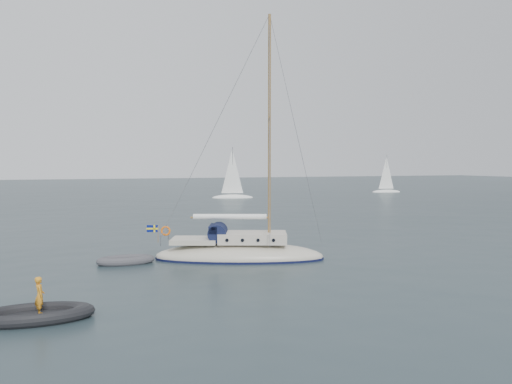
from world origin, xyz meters
name	(u,v)px	position (x,y,z in m)	size (l,w,h in m)	color
ground	(296,251)	(0.00, 0.00, 0.00)	(300.00, 300.00, 0.00)	black
sailboat	(239,240)	(-3.94, -1.24, 1.03)	(9.60, 2.87, 13.67)	beige
dinghy	(126,260)	(-9.84, -0.36, 0.19)	(2.96, 1.34, 0.42)	#4B4B50
rib	(33,314)	(-13.67, -8.92, 0.23)	(3.90, 1.77, 1.48)	black
distant_yacht_c	(232,175)	(10.13, 44.47, 3.47)	(6.12, 3.26, 8.11)	white
distant_yacht_b	(386,175)	(40.69, 49.28, 3.05)	(5.39, 2.88, 7.15)	white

